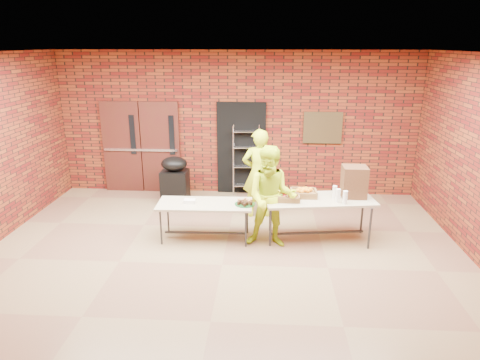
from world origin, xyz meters
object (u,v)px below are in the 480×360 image
object	(u,v)px
covered_grill	(175,180)
volunteer_woman	(259,173)
table_right	(319,202)
coffee_dispenser	(354,182)
table_left	(205,206)
volunteer_man	(271,197)
wire_rack	(246,161)

from	to	relation	value
covered_grill	volunteer_woman	distance (m)	1.97
table_right	coffee_dispenser	size ratio (longest dim) A/B	3.60
coffee_dispenser	covered_grill	size ratio (longest dim) A/B	0.53
table_left	table_right	size ratio (longest dim) A/B	0.84
coffee_dispenser	covered_grill	world-z (taller)	coffee_dispenser
table_left	volunteer_man	distance (m)	1.19
wire_rack	volunteer_woman	world-z (taller)	volunteer_woman
table_left	table_right	distance (m)	1.98
wire_rack	volunteer_man	xyz separation A→B (m)	(0.55, -2.57, 0.07)
table_right	coffee_dispenser	distance (m)	0.70
table_right	covered_grill	world-z (taller)	covered_grill
table_left	volunteer_man	bearing A→B (deg)	-10.15
volunteer_man	volunteer_woman	bearing A→B (deg)	105.41
coffee_dispenser	volunteer_man	xyz separation A→B (m)	(-1.43, -0.41, -0.17)
wire_rack	table_left	xyz separation A→B (m)	(-0.60, -2.38, -0.18)
table_right	volunteer_man	distance (m)	0.89
wire_rack	volunteer_woman	distance (m)	1.29
wire_rack	coffee_dispenser	size ratio (longest dim) A/B	2.94
table_right	covered_grill	bearing A→B (deg)	141.82
wire_rack	covered_grill	world-z (taller)	wire_rack
wire_rack	volunteer_woman	bearing A→B (deg)	-79.82
table_right	table_left	bearing A→B (deg)	174.87
wire_rack	table_left	world-z (taller)	wire_rack
wire_rack	covered_grill	xyz separation A→B (m)	(-1.51, -0.60, -0.29)
covered_grill	volunteer_man	world-z (taller)	volunteer_man
wire_rack	table_left	distance (m)	2.47
covered_grill	volunteer_woman	size ratio (longest dim) A/B	0.58
coffee_dispenser	volunteer_man	world-z (taller)	volunteer_man
wire_rack	volunteer_man	size ratio (longest dim) A/B	0.92
table_left	table_right	world-z (taller)	table_right
table_right	volunteer_man	size ratio (longest dim) A/B	1.12
wire_rack	coffee_dispenser	world-z (taller)	wire_rack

